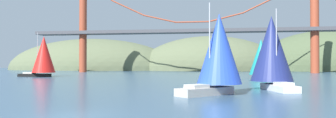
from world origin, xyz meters
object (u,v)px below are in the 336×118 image
sailboat_blue_spinnaker (218,51)px  sailboat_navy_sail (272,50)px  sailboat_red_spinnaker (43,55)px  sailboat_teal_sail (262,58)px

sailboat_blue_spinnaker → sailboat_navy_sail: bearing=47.3°
sailboat_blue_spinnaker → sailboat_red_spinnaker: size_ratio=0.89×
sailboat_blue_spinnaker → sailboat_red_spinnaker: sailboat_red_spinnaker is taller
sailboat_blue_spinnaker → sailboat_red_spinnaker: 57.60m
sailboat_blue_spinnaker → sailboat_teal_sail: size_ratio=1.00×
sailboat_navy_sail → sailboat_red_spinnaker: 58.71m
sailboat_navy_sail → sailboat_teal_sail: size_ratio=1.03×
sailboat_navy_sail → sailboat_red_spinnaker: bearing=148.5°
sailboat_navy_sail → sailboat_blue_spinnaker: 10.16m
sailboat_red_spinnaker → sailboat_teal_sail: size_ratio=1.12×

